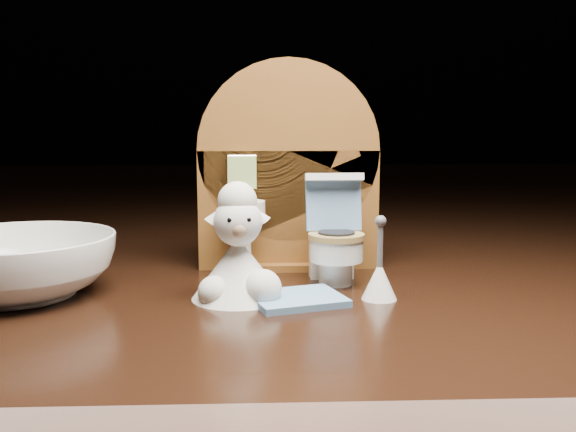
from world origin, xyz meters
The scene contains 6 objects.
backdrop_panel centered at (0.00, 0.06, 0.07)m, with size 0.13×0.05×0.15m.
toy_toilet centered at (0.03, 0.02, 0.03)m, with size 0.04×0.05×0.07m.
bath_mat centered at (0.00, -0.03, 0.00)m, with size 0.05×0.04×0.00m, color #6089B5.
toilet_brush centered at (0.05, -0.02, 0.01)m, with size 0.02×0.02×0.05m.
plush_lamb centered at (-0.03, -0.02, 0.03)m, with size 0.06×0.06×0.07m.
ceramic_bowl centered at (-0.17, -0.01, 0.02)m, with size 0.12×0.12×0.04m, color white.
Camera 1 is at (-0.02, -0.40, 0.11)m, focal length 40.00 mm.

